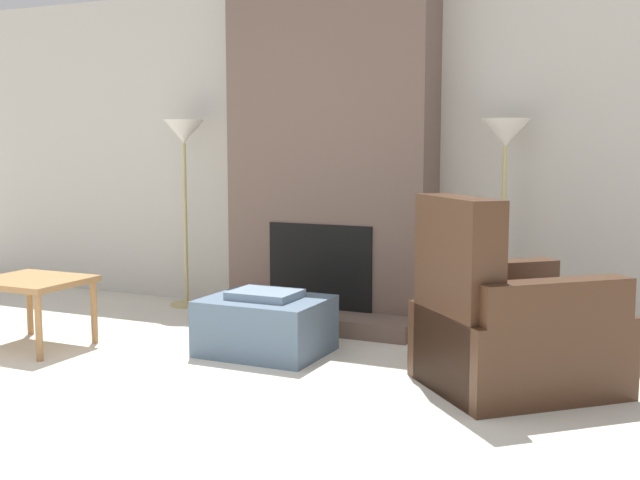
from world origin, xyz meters
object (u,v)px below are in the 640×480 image
at_px(ottoman, 265,324).
at_px(armchair, 505,333).
at_px(floor_lamp_left, 184,147).
at_px(floor_lamp_right, 505,151).
at_px(side_table, 33,287).

xyz_separation_m(ottoman, armchair, (1.56, -0.11, 0.13)).
bearing_deg(floor_lamp_left, ottoman, -38.78).
relative_size(floor_lamp_left, floor_lamp_right, 1.02).
relative_size(ottoman, armchair, 0.61).
bearing_deg(floor_lamp_left, armchair, -22.27).
relative_size(side_table, floor_lamp_left, 0.43).
relative_size(armchair, side_table, 1.92).
bearing_deg(ottoman, floor_lamp_right, 39.98).
xyz_separation_m(ottoman, floor_lamp_right, (1.28, 1.08, 1.11)).
bearing_deg(floor_lamp_left, side_table, -94.90).
xyz_separation_m(ottoman, side_table, (-1.48, -0.51, 0.21)).
bearing_deg(floor_lamp_right, floor_lamp_left, 180.00).
height_order(ottoman, floor_lamp_left, floor_lamp_left).
xyz_separation_m(side_table, floor_lamp_left, (0.14, 1.58, 0.92)).
relative_size(side_table, floor_lamp_right, 0.43).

